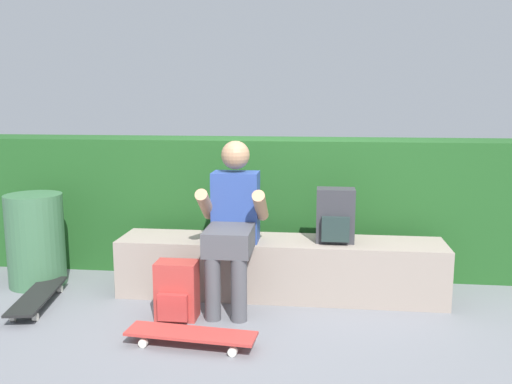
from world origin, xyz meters
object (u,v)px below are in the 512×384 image
at_px(person_skater, 233,219).
at_px(backpack_on_bench, 335,216).
at_px(backpack_on_ground, 177,291).
at_px(skateboard_beside_bench, 38,296).
at_px(bench_main, 280,267).
at_px(skateboard_near_person, 191,335).
at_px(trash_bin, 36,240).

height_order(person_skater, backpack_on_bench, person_skater).
bearing_deg(backpack_on_ground, person_skater, 44.16).
relative_size(skateboard_beside_bench, backpack_on_ground, 2.06).
height_order(person_skater, backpack_on_ground, person_skater).
bearing_deg(bench_main, skateboard_near_person, -116.32).
bearing_deg(skateboard_beside_bench, backpack_on_bench, 11.27).
relative_size(bench_main, backpack_on_ground, 6.13).
bearing_deg(trash_bin, skateboard_beside_bench, -62.43).
height_order(bench_main, backpack_on_bench, backpack_on_bench).
bearing_deg(bench_main, skateboard_beside_bench, -165.86).
distance_m(skateboard_near_person, trash_bin, 1.80).
distance_m(person_skater, backpack_on_ground, 0.65).
relative_size(bench_main, skateboard_near_person, 3.01).
height_order(person_skater, skateboard_beside_bench, person_skater).
bearing_deg(person_skater, skateboard_near_person, -100.99).
relative_size(person_skater, skateboard_near_person, 1.46).
height_order(person_skater, trash_bin, person_skater).
bearing_deg(skateboard_near_person, trash_bin, 147.19).
xyz_separation_m(skateboard_near_person, backpack_on_ground, (-0.19, 0.41, 0.12)).
height_order(bench_main, person_skater, person_skater).
relative_size(backpack_on_ground, trash_bin, 0.54).
xyz_separation_m(skateboard_beside_bench, trash_bin, (-0.23, 0.45, 0.30)).
bearing_deg(skateboard_near_person, person_skater, 79.01).
bearing_deg(skateboard_beside_bench, person_skater, 9.02).
height_order(bench_main, skateboard_near_person, bench_main).
height_order(person_skater, skateboard_near_person, person_skater).
bearing_deg(bench_main, backpack_on_ground, -140.85).
xyz_separation_m(skateboard_beside_bench, backpack_on_bench, (2.14, 0.43, 0.56)).
relative_size(person_skater, backpack_on_bench, 2.97).
xyz_separation_m(skateboard_near_person, skateboard_beside_bench, (-1.26, 0.51, 0.00)).
bearing_deg(skateboard_beside_bench, trash_bin, 117.57).
height_order(skateboard_near_person, skateboard_beside_bench, same).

